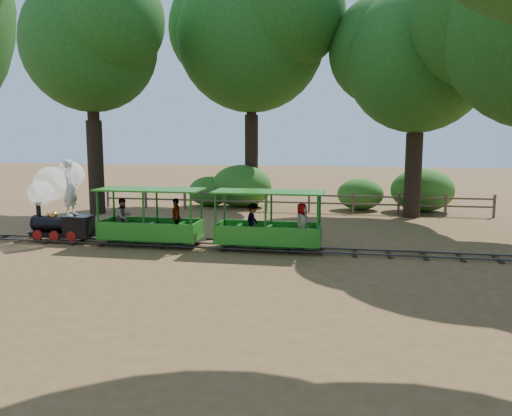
% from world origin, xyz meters
% --- Properties ---
extents(ground, '(90.00, 90.00, 0.00)m').
position_xyz_m(ground, '(0.00, 0.00, 0.00)').
color(ground, brown).
rests_on(ground, ground).
extents(track, '(22.00, 1.00, 0.10)m').
position_xyz_m(track, '(0.00, 0.00, 0.07)').
color(track, '#3F3D3A').
rests_on(track, ground).
extents(locomotive, '(2.38, 1.12, 2.80)m').
position_xyz_m(locomotive, '(-6.71, 0.06, 1.57)').
color(locomotive, black).
rests_on(locomotive, ground).
extents(carriage_front, '(3.35, 1.37, 1.74)m').
position_xyz_m(carriage_front, '(-3.48, -0.01, 0.76)').
color(carriage_front, '#227B1A').
rests_on(carriage_front, track).
extents(carriage_rear, '(3.35, 1.37, 1.74)m').
position_xyz_m(carriage_rear, '(0.44, 0.01, 0.75)').
color(carriage_rear, '#227B1A').
rests_on(carriage_rear, track).
extents(oak_nw, '(7.34, 6.46, 10.42)m').
position_xyz_m(oak_nw, '(-8.53, 6.08, 7.76)').
color(oak_nw, '#2D2116').
rests_on(oak_nw, ground).
extents(oak_nc, '(8.93, 7.86, 11.78)m').
position_xyz_m(oak_nc, '(-2.04, 9.60, 8.57)').
color(oak_nc, '#2D2116').
rests_on(oak_nc, ground).
extents(oak_ne, '(7.53, 6.62, 9.65)m').
position_xyz_m(oak_ne, '(5.47, 7.58, 6.94)').
color(oak_ne, '#2D2116').
rests_on(oak_ne, ground).
extents(fence, '(18.10, 0.10, 1.00)m').
position_xyz_m(fence, '(0.00, 8.00, 0.58)').
color(fence, brown).
rests_on(fence, ground).
extents(shrub_west, '(2.16, 1.66, 1.49)m').
position_xyz_m(shrub_west, '(-4.11, 9.30, 0.75)').
color(shrub_west, '#2D6B1E').
rests_on(shrub_west, ground).
extents(shrub_mid_w, '(3.03, 2.33, 2.10)m').
position_xyz_m(shrub_mid_w, '(-2.47, 9.30, 1.05)').
color(shrub_mid_w, '#2D6B1E').
rests_on(shrub_mid_w, ground).
extents(shrub_mid_e, '(2.19, 1.68, 1.52)m').
position_xyz_m(shrub_mid_e, '(3.34, 9.30, 0.76)').
color(shrub_mid_e, '#2D6B1E').
rests_on(shrub_mid_e, ground).
extents(shrub_east, '(2.92, 2.24, 2.02)m').
position_xyz_m(shrub_east, '(6.17, 9.30, 1.01)').
color(shrub_east, '#2D6B1E').
rests_on(shrub_east, ground).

